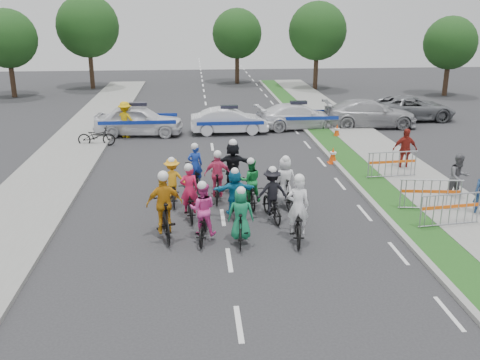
{
  "coord_description": "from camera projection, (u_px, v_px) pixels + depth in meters",
  "views": [
    {
      "loc": [
        -0.82,
        -12.73,
        6.37
      ],
      "look_at": [
        0.58,
        3.42,
        1.1
      ],
      "focal_mm": 40.0,
      "sensor_mm": 36.0,
      "label": 1
    }
  ],
  "objects": [
    {
      "name": "tree_0",
      "position": [
        7.0,
        39.0,
        38.17
      ],
      "size": [
        4.2,
        4.2,
        6.3
      ],
      "color": "#382619",
      "rests_on": "ground"
    },
    {
      "name": "parked_bike",
      "position": [
        96.0,
        136.0,
        25.56
      ],
      "size": [
        1.77,
        0.65,
        0.93
      ],
      "primitive_type": "imported",
      "rotation": [
        0.0,
        0.0,
        1.55
      ],
      "color": "black",
      "rests_on": "ground"
    },
    {
      "name": "cone_1",
      "position": [
        337.0,
        131.0,
        27.14
      ],
      "size": [
        0.4,
        0.4,
        0.7
      ],
      "color": "#F24C0C",
      "rests_on": "ground"
    },
    {
      "name": "police_car_0",
      "position": [
        139.0,
        120.0,
        27.62
      ],
      "size": [
        4.68,
        2.25,
        1.54
      ],
      "primitive_type": "imported",
      "rotation": [
        0.0,
        0.0,
        1.47
      ],
      "color": "white",
      "rests_on": "ground"
    },
    {
      "name": "sidewalk_right",
      "position": [
        428.0,
        189.0,
        19.44
      ],
      "size": [
        2.4,
        60.0,
        0.13
      ],
      "primitive_type": "cube",
      "color": "gray",
      "rests_on": "ground"
    },
    {
      "name": "rider_3",
      "position": [
        165.0,
        212.0,
        15.24
      ],
      "size": [
        1.08,
        2.01,
        2.05
      ],
      "rotation": [
        0.0,
        0.0,
        3.3
      ],
      "color": "black",
      "rests_on": "ground"
    },
    {
      "name": "tree_3",
      "position": [
        88.0,
        26.0,
        42.16
      ],
      "size": [
        4.9,
        4.9,
        7.35
      ],
      "color": "#382619",
      "rests_on": "ground"
    },
    {
      "name": "grass_strip",
      "position": [
        380.0,
        190.0,
        19.3
      ],
      "size": [
        1.2,
        60.0,
        0.11
      ],
      "primitive_type": "cube",
      "color": "#1D4A17",
      "rests_on": "ground"
    },
    {
      "name": "police_car_1",
      "position": [
        229.0,
        121.0,
        28.01
      ],
      "size": [
        4.05,
        1.47,
        1.33
      ],
      "primitive_type": "imported",
      "rotation": [
        0.0,
        0.0,
        1.59
      ],
      "color": "white",
      "rests_on": "ground"
    },
    {
      "name": "tree_2",
      "position": [
        450.0,
        43.0,
        39.03
      ],
      "size": [
        3.85,
        3.85,
        5.77
      ],
      "color": "#382619",
      "rests_on": "ground"
    },
    {
      "name": "rider_0",
      "position": [
        297.0,
        218.0,
        15.14
      ],
      "size": [
        0.93,
        2.04,
        2.01
      ],
      "rotation": [
        0.0,
        0.0,
        3.02
      ],
      "color": "black",
      "rests_on": "ground"
    },
    {
      "name": "rider_7",
      "position": [
        285.0,
        187.0,
        17.67
      ],
      "size": [
        0.81,
        1.75,
        1.79
      ],
      "rotation": [
        0.0,
        0.0,
        3.3
      ],
      "color": "black",
      "rests_on": "ground"
    },
    {
      "name": "rider_5",
      "position": [
        235.0,
        197.0,
        16.69
      ],
      "size": [
        1.37,
        1.64,
        1.69
      ],
      "rotation": [
        0.0,
        0.0,
        3.24
      ],
      "color": "black",
      "rests_on": "ground"
    },
    {
      "name": "barrier_0",
      "position": [
        450.0,
        211.0,
        15.91
      ],
      "size": [
        2.05,
        0.74,
        1.12
      ],
      "primitive_type": null,
      "rotation": [
        0.0,
        0.0,
        0.12
      ],
      "color": "#A5A8AD",
      "rests_on": "ground"
    },
    {
      "name": "civilian_sedan",
      "position": [
        370.0,
        114.0,
        29.5
      ],
      "size": [
        5.24,
        2.37,
        1.49
      ],
      "primitive_type": "imported",
      "rotation": [
        0.0,
        0.0,
        1.52
      ],
      "color": "#A7A7AB",
      "rests_on": "ground"
    },
    {
      "name": "tree_4",
      "position": [
        237.0,
        34.0,
        45.26
      ],
      "size": [
        4.2,
        4.2,
        6.3
      ],
      "color": "#382619",
      "rests_on": "ground"
    },
    {
      "name": "curb_right",
      "position": [
        361.0,
        191.0,
        19.24
      ],
      "size": [
        0.2,
        60.0,
        0.12
      ],
      "primitive_type": "cube",
      "color": "gray",
      "rests_on": "ground"
    },
    {
      "name": "civilian_suv",
      "position": [
        411.0,
        108.0,
        31.32
      ],
      "size": [
        5.12,
        2.43,
        1.41
      ],
      "primitive_type": "imported",
      "rotation": [
        0.0,
        0.0,
        1.59
      ],
      "color": "slate",
      "rests_on": "ground"
    },
    {
      "name": "rider_8",
      "position": [
        250.0,
        188.0,
        17.76
      ],
      "size": [
        0.74,
        1.69,
        1.7
      ],
      "rotation": [
        0.0,
        0.0,
        3.2
      ],
      "color": "black",
      "rests_on": "ground"
    },
    {
      "name": "rider_2",
      "position": [
        203.0,
        218.0,
        15.15
      ],
      "size": [
        0.83,
        1.82,
        1.79
      ],
      "rotation": [
        0.0,
        0.0,
        3.01
      ],
      "color": "black",
      "rests_on": "ground"
    },
    {
      "name": "police_car_2",
      "position": [
        298.0,
        116.0,
        29.15
      ],
      "size": [
        4.86,
        2.51,
        1.35
      ],
      "primitive_type": "imported",
      "rotation": [
        0.0,
        0.0,
        1.71
      ],
      "color": "white",
      "rests_on": "ground"
    },
    {
      "name": "barrier_1",
      "position": [
        430.0,
        196.0,
        17.21
      ],
      "size": [
        2.05,
        0.77,
        1.12
      ],
      "primitive_type": null,
      "rotation": [
        0.0,
        0.0,
        -0.14
      ],
      "color": "#A5A8AD",
      "rests_on": "ground"
    },
    {
      "name": "rider_11",
      "position": [
        233.0,
        170.0,
        19.11
      ],
      "size": [
        1.58,
        1.89,
        1.96
      ],
      "rotation": [
        0.0,
        0.0,
        3.09
      ],
      "color": "black",
      "rests_on": "ground"
    },
    {
      "name": "spectator_1",
      "position": [
        459.0,
        177.0,
        18.32
      ],
      "size": [
        0.86,
        0.71,
        1.61
      ],
      "primitive_type": "imported",
      "rotation": [
        0.0,
        0.0,
        0.13
      ],
      "color": "#535357",
      "rests_on": "ground"
    },
    {
      "name": "ground",
      "position": [
        229.0,
        260.0,
        14.1
      ],
      "size": [
        90.0,
        90.0,
        0.0
      ],
      "primitive_type": "plane",
      "color": "#28282B",
      "rests_on": "ground"
    },
    {
      "name": "tree_1",
      "position": [
        317.0,
        31.0,
        41.86
      ],
      "size": [
        4.55,
        4.55,
        6.82
      ],
      "color": "#382619",
      "rests_on": "ground"
    },
    {
      "name": "rider_1",
      "position": [
        241.0,
        221.0,
        14.89
      ],
      "size": [
        0.76,
        1.68,
        1.72
      ],
      "rotation": [
        0.0,
        0.0,
        3.04
      ],
      "color": "black",
      "rests_on": "ground"
    },
    {
      "name": "sidewalk_left",
      "position": [
        30.0,
        200.0,
        18.28
      ],
      "size": [
        3.0,
        60.0,
        0.13
      ],
      "primitive_type": "cube",
      "color": "gray",
      "rests_on": "ground"
    },
    {
      "name": "rider_10",
      "position": [
        173.0,
        185.0,
        17.94
      ],
      "size": [
        0.95,
        1.66,
        1.66
      ],
      "rotation": [
        0.0,
        0.0,
        3.21
      ],
      "color": "black",
      "rests_on": "ground"
    },
    {
      "name": "rider_6",
      "position": [
        190.0,
        200.0,
        16.75
      ],
      "size": [
        0.75,
        1.82,
        1.81
      ],
      "rotation": [
        0.0,
        0.0,
        3.22
      ],
      "color": "black",
      "rests_on": "ground"
    },
    {
      "name": "spectator_2",
      "position": [
        405.0,
        150.0,
        21.54
      ],
      "size": [
        1.03,
        0.45,
        1.75
      ],
      "primitive_type": "imported",
      "rotation": [
        0.0,
        0.0,
        0.02
      ],
      "color": "maroon",
      "rests_on": "ground"
    },
    {
      "name": "rider_12",
      "position": [
        195.0,
        174.0,
        19.45
      ],
      "size": [
        0.87,
        1.79,
        1.75
      ],
      "rotation": [
        0.0,
        0.0,
        3.3
      ],
      "color": "black",
      "rests_on": "ground"
    },
    {
      "name": "rider_9",
      "position": [
        218.0,
        181.0,
        18.18
      ],
      "size": [
        0.95,
        1.77,
        1.82
      ],
      "rotation": [
        0.0,
        0.0,
        3.04
      ],
      "color": "black",
      "rests_on": "ground"
    },
    {
      "name": "cone_0",
      "position": [
        333.0,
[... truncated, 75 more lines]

